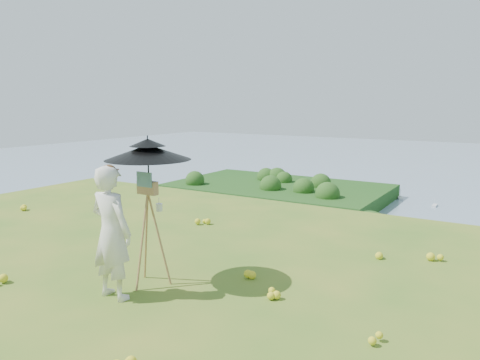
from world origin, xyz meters
The scene contains 11 objects.
ground centered at (0.00, 0.00, 0.00)m, with size 14.00×14.00×0.00m, color #407321.
shoreline_tier centered at (0.00, 75.00, -36.00)m, with size 170.00×28.00×8.00m, color #676252.
peninsula centered at (-75.00, 155.00, -29.00)m, with size 90.00×60.00×12.00m, color #113E12, non-canonical shape.
slope_trees centered at (0.00, 35.00, -15.00)m, with size 110.00×50.00×6.00m, color #1E5319, non-canonical shape.
harbor_town centered at (0.00, 75.00, -29.50)m, with size 110.00×22.00×5.00m, color silver, non-canonical shape.
moored_boats centered at (-12.50, 161.00, -33.65)m, with size 140.00×140.00×0.70m, color silver, non-canonical shape.
wildflowers centered at (0.00, 0.25, 0.06)m, with size 10.00×10.50×0.12m, color yellow, non-canonical shape.
painter centered at (1.10, 0.34, 0.90)m, with size 0.65×0.43×1.79m, color beige.
field_easel centered at (1.20, 0.95, 0.82)m, with size 0.62×0.62×1.64m, color olive, non-canonical shape.
sun_umbrella centered at (1.20, 0.98, 1.74)m, with size 1.19×1.19×0.79m, color black, non-canonical shape.
painter_cap centered at (1.10, 0.34, 1.74)m, with size 0.21×0.25×0.10m, color pink, non-canonical shape.
Camera 1 is at (5.65, -3.82, 2.59)m, focal length 35.00 mm.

